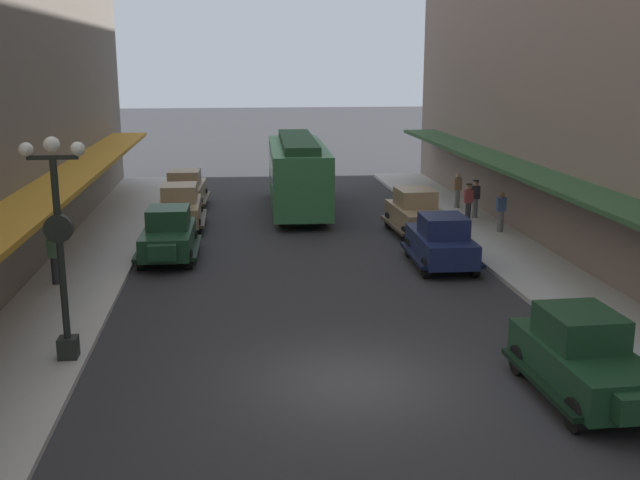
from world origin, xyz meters
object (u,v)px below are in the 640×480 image
(pedestrian_1, at_px, (54,258))
(streetcar, at_px, (298,171))
(parked_car_1, at_px, (180,206))
(pedestrian_2, at_px, (468,202))
(pedestrian_0, at_px, (501,211))
(pedestrian_3, at_px, (457,190))
(parked_car_0, at_px, (185,188))
(pedestrian_4, at_px, (475,198))
(fire_hydrant, at_px, (627,348))
(parked_car_3, at_px, (416,212))
(lamp_post_with_clock, at_px, (59,240))
(parked_car_5, at_px, (168,233))
(parked_car_4, at_px, (583,355))
(parked_car_2, at_px, (441,240))

(pedestrian_1, bearing_deg, streetcar, 53.55)
(parked_car_1, xyz_separation_m, pedestrian_2, (12.25, -0.85, 0.07))
(parked_car_1, height_order, pedestrian_0, parked_car_1)
(pedestrian_0, distance_m, pedestrian_3, 5.25)
(parked_car_0, height_order, pedestrian_4, parked_car_0)
(fire_hydrant, relative_size, pedestrian_1, 0.50)
(streetcar, height_order, fire_hydrant, streetcar)
(parked_car_3, bearing_deg, lamp_post_with_clock, -132.51)
(parked_car_5, bearing_deg, parked_car_0, 89.92)
(parked_car_0, height_order, parked_car_4, same)
(parked_car_2, bearing_deg, pedestrian_0, 49.92)
(parked_car_1, xyz_separation_m, parked_car_2, (9.31, -7.17, 0.00))
(parked_car_2, bearing_deg, pedestrian_4, 63.96)
(lamp_post_with_clock, xyz_separation_m, pedestrian_3, (14.36, 16.95, -2.00))
(parked_car_0, distance_m, pedestrian_2, 13.48)
(parked_car_4, bearing_deg, pedestrian_4, 79.18)
(parked_car_0, distance_m, parked_car_2, 15.11)
(parked_car_0, distance_m, pedestrian_1, 13.42)
(parked_car_2, height_order, streetcar, streetcar)
(parked_car_0, height_order, streetcar, streetcar)
(parked_car_5, bearing_deg, pedestrian_3, 30.50)
(parked_car_0, distance_m, pedestrian_3, 12.98)
(parked_car_0, bearing_deg, streetcar, -15.63)
(streetcar, bearing_deg, pedestrian_1, -126.45)
(pedestrian_3, relative_size, pedestrian_4, 0.98)
(parked_car_0, xyz_separation_m, parked_car_5, (-0.01, -9.80, 0.00))
(parked_car_2, bearing_deg, fire_hydrant, -78.81)
(parked_car_3, height_order, fire_hydrant, parked_car_3)
(fire_hydrant, distance_m, pedestrian_4, 16.54)
(parked_car_0, distance_m, lamp_post_with_clock, 19.38)
(parked_car_2, relative_size, parked_car_4, 1.00)
(parked_car_0, relative_size, pedestrian_2, 2.59)
(parked_car_0, bearing_deg, parked_car_2, -51.77)
(pedestrian_1, relative_size, pedestrian_4, 0.98)
(pedestrian_0, bearing_deg, fire_hydrant, -97.78)
(pedestrian_2, bearing_deg, parked_car_4, -99.41)
(parked_car_0, bearing_deg, parked_car_1, -89.55)
(pedestrian_1, bearing_deg, parked_car_0, 76.12)
(parked_car_5, height_order, pedestrian_2, parked_car_5)
(parked_car_2, distance_m, pedestrian_4, 8.05)
(parked_car_3, relative_size, pedestrian_0, 2.63)
(parked_car_5, xyz_separation_m, fire_hydrant, (11.19, -11.28, -0.38))
(parked_car_0, xyz_separation_m, parked_car_2, (9.35, -11.87, 0.00))
(parked_car_0, xyz_separation_m, pedestrian_4, (12.89, -4.64, 0.07))
(parked_car_3, distance_m, lamp_post_with_clock, 16.77)
(pedestrian_0, xyz_separation_m, pedestrian_3, (-0.24, 5.24, 0.00))
(parked_car_4, bearing_deg, lamp_post_with_clock, 164.48)
(fire_hydrant, distance_m, pedestrian_2, 15.58)
(parked_car_5, bearing_deg, fire_hydrant, -45.25)
(parked_car_1, bearing_deg, pedestrian_4, 0.29)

